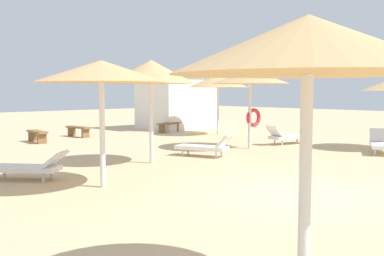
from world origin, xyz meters
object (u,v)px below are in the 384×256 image
object	(u,v)px
parasol_2	(151,72)
parasol_6	(218,81)
lounger_0	(380,143)
bench_1	(78,130)
parasol_1	(101,72)
parasol_4	(308,46)
bench_0	(169,125)
parasol_3	(250,78)
lounger_3	(287,136)
beach_cabana	(176,100)
bench_2	(37,134)
lounger_1	(29,167)
lounger_2	(206,147)

from	to	relation	value
parasol_2	parasol_6	bearing A→B (deg)	30.42
lounger_0	bench_1	bearing A→B (deg)	111.58
lounger_0	bench_1	size ratio (longest dim) A/B	1.27
parasol_1	parasol_6	world-z (taller)	parasol_6
parasol_1	parasol_4	xyz separation A→B (m)	(-1.61, -6.09, 0.01)
parasol_4	bench_0	distance (m)	19.13
parasol_4	parasol_6	distance (m)	17.60
parasol_4	parasol_3	bearing A→B (deg)	41.25
parasol_2	parasol_4	world-z (taller)	parasol_2
lounger_3	bench_1	bearing A→B (deg)	118.93
bench_1	parasol_2	bearing A→B (deg)	-105.50
parasol_4	lounger_3	bearing A→B (deg)	34.78
bench_1	beach_cabana	world-z (taller)	beach_cabana
parasol_2	bench_2	size ratio (longest dim) A/B	1.97
parasol_1	lounger_1	world-z (taller)	parasol_1
parasol_2	parasol_3	xyz separation A→B (m)	(4.71, 0.10, -0.06)
lounger_1	lounger_2	size ratio (longest dim) A/B	0.95
parasol_6	parasol_1	bearing A→B (deg)	-148.85
parasol_1	parasol_6	xyz separation A→B (m)	(10.71, 6.47, 0.08)
parasol_4	lounger_3	world-z (taller)	parasol_4
lounger_3	bench_2	bearing A→B (deg)	133.03
parasol_3	lounger_1	distance (m)	8.73
parasol_3	lounger_0	xyz separation A→B (m)	(2.32, -3.86, -2.28)
parasol_6	parasol_3	bearing A→B (deg)	-124.82
lounger_3	bench_0	bearing A→B (deg)	89.49
parasol_1	beach_cabana	size ratio (longest dim) A/B	0.70
parasol_4	bench_2	world-z (taller)	parasol_4
lounger_2	bench_2	world-z (taller)	lounger_2
parasol_6	parasol_4	bearing A→B (deg)	-134.45
bench_0	bench_1	world-z (taller)	same
parasol_6	lounger_3	bearing A→B (deg)	-101.63
bench_0	parasol_2	bearing A→B (deg)	-133.84
bench_2	beach_cabana	xyz separation A→B (m)	(8.81, 1.24, 1.28)
parasol_4	bench_1	xyz separation A→B (m)	(6.77, 16.20, -2.20)
lounger_1	bench_0	xyz separation A→B (m)	(10.65, 7.19, 0.03)
parasol_2	lounger_3	world-z (taller)	parasol_2
lounger_2	bench_0	world-z (taller)	lounger_2
bench_2	parasol_2	bearing A→B (deg)	-89.31
parasol_3	parasol_6	size ratio (longest dim) A/B	0.99
beach_cabana	parasol_1	bearing A→B (deg)	-137.82
parasol_4	beach_cabana	xyz separation A→B (m)	(13.21, 16.59, -0.92)
parasol_4	bench_0	world-z (taller)	parasol_4
parasol_1	lounger_0	world-z (taller)	parasol_1
parasol_3	lounger_3	world-z (taller)	parasol_3
lounger_1	bench_1	size ratio (longest dim) A/B	1.22
parasol_4	lounger_0	xyz separation A→B (m)	(11.51, 4.21, -2.22)
parasol_2	bench_2	distance (m)	7.75
lounger_2	lounger_0	bearing A→B (deg)	-35.87
bench_0	bench_1	distance (m)	4.76
parasol_1	lounger_2	bearing A→B (deg)	18.78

